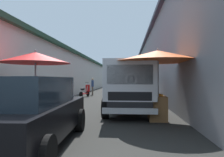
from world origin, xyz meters
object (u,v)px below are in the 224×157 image
Objects in this scene: fruit_stall_near_right at (126,74)px; vendor_by_crates at (143,85)px; delivery_truck at (130,89)px; fruit_stall_far_right at (128,75)px; vendor_in_shade at (93,85)px; hatchback_car at (26,111)px; fruit_stall_mid_lane at (34,67)px; parked_scooter at (85,91)px; fruit_stall_near_left at (131,77)px; fruit_stall_far_left at (158,62)px; plastic_stool at (62,100)px.

fruit_stall_near_right reaches higher than vendor_by_crates.
fruit_stall_near_right reaches higher than delivery_truck.
fruit_stall_far_right is 7.89m from vendor_in_shade.
hatchback_car is 2.42× the size of vendor_by_crates.
fruit_stall_mid_lane is 1.45× the size of parked_scooter.
fruit_stall_far_left is at bearing -176.78° from fruit_stall_near_left.
fruit_stall_far_left reaches higher than fruit_stall_mid_lane.
fruit_stall_near_right reaches higher than parked_scooter.
fruit_stall_far_right is 3.71m from plastic_stool.
fruit_stall_mid_lane is 3.11m from hatchback_car.
fruit_stall_near_right is 1.63× the size of vendor_in_shade.
fruit_stall_far_left is (-14.57, -0.82, 0.37)m from fruit_stall_near_left.
fruit_stall_near_left reaches higher than plastic_stool.
fruit_stall_near_left is at bearing -1.22° from fruit_stall_far_right.
fruit_stall_far_left reaches higher than vendor_by_crates.
delivery_truck is 11.34× the size of plastic_stool.
fruit_stall_mid_lane is (-14.77, 3.34, 0.21)m from fruit_stall_near_left.
plastic_stool is at bearing 146.93° from fruit_stall_near_right.
fruit_stall_far_left is at bearing -87.23° from fruit_stall_mid_lane.
fruit_stall_far_left reaches higher than fruit_stall_near_left.
fruit_stall_near_left is 0.47× the size of delivery_truck.
fruit_stall_far_right reaches higher than hatchback_car.
plastic_stool is at bearing 161.55° from fruit_stall_near_left.
fruit_stall_mid_lane reaches higher than delivery_truck.
vendor_by_crates is 1.09× the size of vendor_in_shade.
plastic_stool is at bearing -179.84° from parked_scooter.
fruit_stall_far_right is 1.42× the size of vendor_by_crates.
fruit_stall_far_right is at bearing -156.29° from vendor_in_shade.
vendor_by_crates is 6.54m from plastic_stool.
hatchback_car reaches higher than parked_scooter.
vendor_by_crates is at bearing -125.83° from vendor_in_shade.
fruit_stall_mid_lane is 4.16m from fruit_stall_far_left.
vendor_in_shade is (3.04, 4.21, -0.09)m from vendor_by_crates.
vendor_by_crates is 3.78× the size of plastic_stool.
fruit_stall_near_left is 10.29m from fruit_stall_far_right.
fruit_stall_mid_lane is 0.60× the size of hatchback_car.
fruit_stall_near_left is 1.41× the size of vendor_by_crates.
delivery_truck is 10.91m from vendor_in_shade.
vendor_in_shade is 0.91× the size of parked_scooter.
fruit_stall_near_right is at bearing -103.18° from parked_scooter.
parked_scooter is (0.99, 4.48, -0.50)m from vendor_by_crates.
delivery_truck is (3.98, -2.16, 0.30)m from hatchback_car.
hatchback_car is (-11.58, 1.87, -1.07)m from fruit_stall_near_right.
plastic_stool is at bearing 178.15° from vendor_in_shade.
delivery_truck is at bearing -162.53° from vendor_in_shade.
delivery_truck reaches higher than parked_scooter.
delivery_truck is at bearing -177.90° from fruit_stall_far_right.
delivery_truck is at bearing -157.04° from parked_scooter.
fruit_stall_mid_lane reaches higher than vendor_by_crates.
fruit_stall_near_right is 0.62× the size of hatchback_car.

